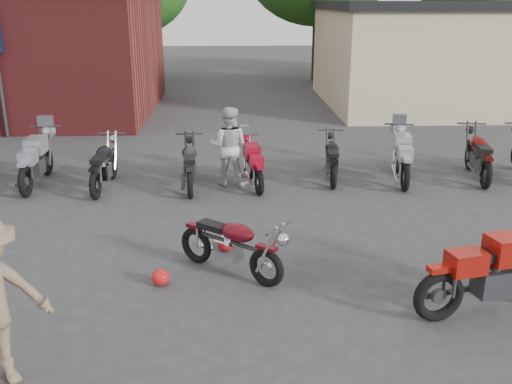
{
  "coord_description": "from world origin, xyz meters",
  "views": [
    {
      "loc": [
        -0.16,
        -6.63,
        3.8
      ],
      "look_at": [
        0.2,
        1.95,
        0.9
      ],
      "focal_mm": 40.0,
      "sensor_mm": 36.0,
      "label": 1
    }
  ],
  "objects_px": {
    "vintage_motorcycle": "(232,242)",
    "helmet": "(161,277)",
    "row_bike_5": "(332,156)",
    "row_bike_3": "(190,162)",
    "row_bike_4": "(253,162)",
    "person_light": "(229,146)",
    "sportbike": "(500,268)",
    "row_bike_1": "(36,158)",
    "row_bike_7": "(479,152)",
    "row_bike_6": "(402,154)",
    "row_bike_2": "(104,163)"
  },
  "relations": [
    {
      "from": "sportbike",
      "to": "row_bike_1",
      "type": "height_order",
      "value": "sportbike"
    },
    {
      "from": "sportbike",
      "to": "row_bike_5",
      "type": "relative_size",
      "value": 1.18
    },
    {
      "from": "row_bike_3",
      "to": "row_bike_7",
      "type": "distance_m",
      "value": 6.37
    },
    {
      "from": "helmet",
      "to": "person_light",
      "type": "xyz_separation_m",
      "value": [
        0.96,
        4.57,
        0.73
      ]
    },
    {
      "from": "vintage_motorcycle",
      "to": "helmet",
      "type": "relative_size",
      "value": 6.98
    },
    {
      "from": "row_bike_5",
      "to": "person_light",
      "type": "bearing_deg",
      "value": 103.13
    },
    {
      "from": "row_bike_5",
      "to": "row_bike_7",
      "type": "distance_m",
      "value": 3.26
    },
    {
      "from": "row_bike_2",
      "to": "row_bike_4",
      "type": "distance_m",
      "value": 3.14
    },
    {
      "from": "row_bike_5",
      "to": "row_bike_7",
      "type": "xyz_separation_m",
      "value": [
        3.26,
        -0.05,
        0.06
      ]
    },
    {
      "from": "row_bike_1",
      "to": "row_bike_4",
      "type": "height_order",
      "value": "row_bike_1"
    },
    {
      "from": "person_light",
      "to": "row_bike_5",
      "type": "bearing_deg",
      "value": -161.72
    },
    {
      "from": "person_light",
      "to": "row_bike_4",
      "type": "bearing_deg",
      "value": -176.0
    },
    {
      "from": "row_bike_3",
      "to": "row_bike_4",
      "type": "bearing_deg",
      "value": -89.76
    },
    {
      "from": "row_bike_1",
      "to": "row_bike_5",
      "type": "relative_size",
      "value": 1.15
    },
    {
      "from": "helmet",
      "to": "row_bike_5",
      "type": "relative_size",
      "value": 0.14
    },
    {
      "from": "helmet",
      "to": "row_bike_5",
      "type": "xyz_separation_m",
      "value": [
        3.23,
        4.84,
        0.41
      ]
    },
    {
      "from": "row_bike_6",
      "to": "row_bike_4",
      "type": "bearing_deg",
      "value": 103.46
    },
    {
      "from": "sportbike",
      "to": "row_bike_3",
      "type": "relative_size",
      "value": 1.14
    },
    {
      "from": "row_bike_1",
      "to": "person_light",
      "type": "bearing_deg",
      "value": -93.54
    },
    {
      "from": "row_bike_4",
      "to": "row_bike_5",
      "type": "relative_size",
      "value": 0.99
    },
    {
      "from": "vintage_motorcycle",
      "to": "row_bike_1",
      "type": "distance_m",
      "value": 6.09
    },
    {
      "from": "row_bike_2",
      "to": "row_bike_7",
      "type": "xyz_separation_m",
      "value": [
        8.17,
        0.35,
        0.04
      ]
    },
    {
      "from": "sportbike",
      "to": "row_bike_4",
      "type": "bearing_deg",
      "value": 105.51
    },
    {
      "from": "row_bike_3",
      "to": "vintage_motorcycle",
      "type": "bearing_deg",
      "value": -171.76
    },
    {
      "from": "row_bike_1",
      "to": "row_bike_5",
      "type": "xyz_separation_m",
      "value": [
        6.39,
        0.12,
        -0.08
      ]
    },
    {
      "from": "row_bike_2",
      "to": "row_bike_5",
      "type": "xyz_separation_m",
      "value": [
        4.9,
        0.4,
        -0.03
      ]
    },
    {
      "from": "sportbike",
      "to": "person_light",
      "type": "distance_m",
      "value": 6.46
    },
    {
      "from": "person_light",
      "to": "row_bike_5",
      "type": "distance_m",
      "value": 2.31
    },
    {
      "from": "vintage_motorcycle",
      "to": "sportbike",
      "type": "bearing_deg",
      "value": 18.87
    },
    {
      "from": "vintage_motorcycle",
      "to": "person_light",
      "type": "xyz_separation_m",
      "value": [
        -0.04,
        4.29,
        0.33
      ]
    },
    {
      "from": "vintage_motorcycle",
      "to": "helmet",
      "type": "xyz_separation_m",
      "value": [
        -1.0,
        -0.28,
        -0.4
      ]
    },
    {
      "from": "sportbike",
      "to": "row_bike_1",
      "type": "relative_size",
      "value": 1.03
    },
    {
      "from": "vintage_motorcycle",
      "to": "sportbike",
      "type": "distance_m",
      "value": 3.56
    },
    {
      "from": "row_bike_2",
      "to": "row_bike_6",
      "type": "relative_size",
      "value": 0.93
    },
    {
      "from": "vintage_motorcycle",
      "to": "helmet",
      "type": "distance_m",
      "value": 1.11
    },
    {
      "from": "vintage_motorcycle",
      "to": "row_bike_3",
      "type": "distance_m",
      "value": 4.22
    },
    {
      "from": "person_light",
      "to": "row_bike_6",
      "type": "relative_size",
      "value": 0.82
    },
    {
      "from": "helmet",
      "to": "person_light",
      "type": "relative_size",
      "value": 0.15
    },
    {
      "from": "sportbike",
      "to": "helmet",
      "type": "height_order",
      "value": "sportbike"
    },
    {
      "from": "row_bike_4",
      "to": "row_bike_1",
      "type": "bearing_deg",
      "value": 78.46
    },
    {
      "from": "row_bike_2",
      "to": "row_bike_4",
      "type": "relative_size",
      "value": 1.07
    },
    {
      "from": "row_bike_3",
      "to": "row_bike_5",
      "type": "distance_m",
      "value": 3.13
    },
    {
      "from": "sportbike",
      "to": "row_bike_2",
      "type": "distance_m",
      "value": 8.07
    },
    {
      "from": "sportbike",
      "to": "person_light",
      "type": "bearing_deg",
      "value": 109.19
    },
    {
      "from": "helmet",
      "to": "row_bike_7",
      "type": "xyz_separation_m",
      "value": [
        6.49,
        4.79,
        0.48
      ]
    },
    {
      "from": "row_bike_6",
      "to": "vintage_motorcycle",
      "type": "bearing_deg",
      "value": 149.53
    },
    {
      "from": "person_light",
      "to": "row_bike_6",
      "type": "distance_m",
      "value": 3.8
    },
    {
      "from": "row_bike_6",
      "to": "row_bike_5",
      "type": "bearing_deg",
      "value": 95.06
    },
    {
      "from": "row_bike_7",
      "to": "row_bike_4",
      "type": "bearing_deg",
      "value": 103.2
    },
    {
      "from": "row_bike_4",
      "to": "helmet",
      "type": "bearing_deg",
      "value": 153.15
    }
  ]
}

